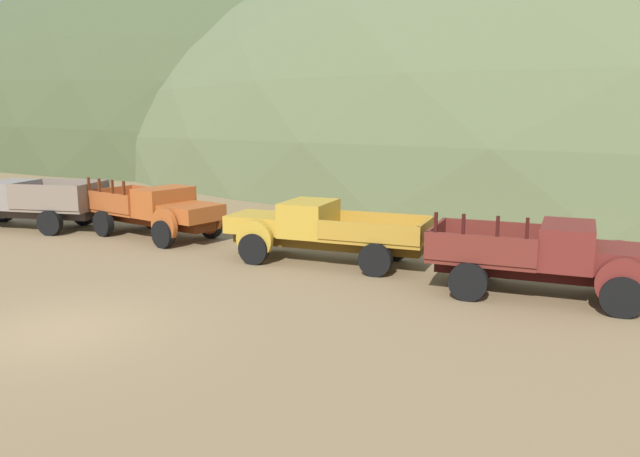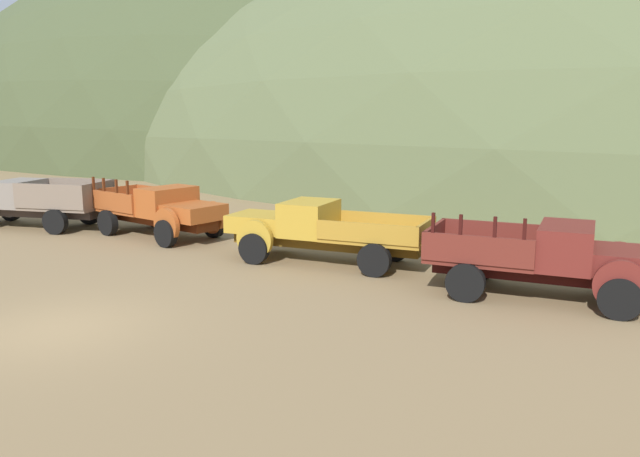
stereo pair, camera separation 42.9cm
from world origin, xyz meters
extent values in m
plane|color=olive|center=(0.00, 0.00, 0.00)|extent=(300.00, 300.00, 0.00)
ellipsoid|color=#424C2D|center=(-16.53, 59.68, 0.00)|extent=(107.40, 71.04, 49.41)
cube|color=#3D322D|center=(-10.37, 8.79, 0.66)|extent=(6.03, 2.02, 0.36)
cylinder|color=slate|center=(-12.46, 9.50, 0.76)|extent=(1.21, 0.39, 1.20)
cube|color=slate|center=(-10.92, 8.69, 1.36)|extent=(1.71, 2.26, 1.05)
cube|color=#746354|center=(-8.76, 9.07, 0.90)|extent=(3.33, 2.63, 0.12)
cube|color=#746354|center=(-8.95, 10.13, 1.43)|extent=(2.97, 0.62, 0.95)
cube|color=#746354|center=(-8.58, 8.02, 1.43)|extent=(2.97, 0.62, 0.95)
cube|color=#746354|center=(-7.35, 9.32, 1.43)|extent=(0.47, 2.13, 0.95)
cylinder|color=black|center=(-12.47, 9.55, 0.48)|extent=(0.99, 0.44, 0.96)
cylinder|color=black|center=(-8.71, 10.21, 0.48)|extent=(0.99, 0.44, 0.96)
cylinder|color=black|center=(-8.32, 8.02, 0.48)|extent=(0.99, 0.44, 0.96)
cube|color=#51220D|center=(-4.44, 9.31, 0.66)|extent=(5.45, 2.32, 0.36)
cube|color=#A34C1E|center=(-2.53, 8.81, 1.11)|extent=(2.09, 2.14, 0.55)
cube|color=#B7B2A8|center=(-1.76, 8.61, 1.09)|extent=(0.39, 1.20, 0.44)
cylinder|color=#A34C1E|center=(-3.01, 7.85, 0.76)|extent=(1.21, 0.48, 1.20)
cylinder|color=#A34C1E|center=(-2.48, 9.88, 0.76)|extent=(1.21, 0.48, 1.20)
cube|color=#A34C1E|center=(-3.95, 9.18, 1.36)|extent=(1.72, 2.28, 1.05)
cube|color=black|center=(-3.41, 9.04, 1.57)|extent=(0.49, 1.68, 0.59)
cube|color=#97471E|center=(-5.86, 9.69, 0.90)|extent=(3.16, 2.74, 0.12)
cube|color=#97471E|center=(-6.13, 8.66, 1.31)|extent=(2.65, 0.79, 0.70)
cube|color=#97471E|center=(-5.59, 10.71, 1.31)|extent=(2.65, 0.79, 0.70)
cube|color=#97471E|center=(-7.12, 10.02, 1.31)|extent=(0.63, 2.08, 0.70)
cube|color=#51220D|center=(-7.18, 8.94, 1.91)|extent=(0.10, 0.10, 0.50)
cube|color=#51220D|center=(-6.52, 8.76, 1.91)|extent=(0.10, 0.10, 0.50)
cube|color=#51220D|center=(-5.74, 8.56, 1.91)|extent=(0.10, 0.10, 0.50)
cube|color=#51220D|center=(-5.08, 8.38, 1.91)|extent=(0.10, 0.10, 0.50)
cylinder|color=black|center=(-3.03, 7.80, 0.48)|extent=(1.00, 0.51, 0.96)
cylinder|color=black|center=(-2.46, 9.94, 0.48)|extent=(1.00, 0.51, 0.96)
cylinder|color=black|center=(-6.36, 8.67, 0.48)|extent=(1.00, 0.51, 0.96)
cylinder|color=black|center=(-5.80, 10.81, 0.48)|extent=(1.00, 0.51, 0.96)
cube|color=#593D12|center=(2.92, 7.96, 0.66)|extent=(6.04, 0.99, 0.36)
cube|color=#B28928|center=(0.70, 7.94, 1.11)|extent=(1.92, 1.67, 0.55)
cube|color=#B7B2A8|center=(-0.19, 7.93, 1.09)|extent=(0.09, 1.13, 0.44)
cylinder|color=#B28928|center=(0.95, 8.92, 0.76)|extent=(1.20, 0.19, 1.20)
cylinder|color=#B28928|center=(0.97, 6.96, 0.76)|extent=(1.20, 0.19, 1.20)
cube|color=#B28928|center=(2.35, 7.95, 1.36)|extent=(1.42, 1.91, 1.05)
cube|color=black|center=(1.72, 7.95, 1.57)|extent=(0.07, 1.61, 0.59)
cube|color=#A47826|center=(4.58, 7.98, 0.90)|extent=(3.07, 2.01, 0.12)
cube|color=#A47826|center=(4.57, 8.96, 1.23)|extent=(3.05, 0.13, 0.55)
cube|color=#A47826|center=(4.59, 6.99, 1.23)|extent=(3.05, 0.13, 0.55)
cube|color=#A47826|center=(6.04, 7.99, 1.23)|extent=(0.12, 1.98, 0.55)
cylinder|color=black|center=(0.97, 6.91, 0.48)|extent=(0.96, 0.29, 0.96)
cylinder|color=black|center=(4.82, 9.01, 0.48)|extent=(0.96, 0.29, 0.96)
cylinder|color=black|center=(4.84, 6.95, 0.48)|extent=(0.96, 0.29, 0.96)
cube|color=black|center=(9.37, 6.73, 0.66)|extent=(5.38, 1.04, 0.36)
cube|color=maroon|center=(11.35, 6.73, 1.11)|extent=(1.70, 1.84, 0.55)
cylinder|color=maroon|center=(11.13, 5.64, 0.76)|extent=(1.20, 0.18, 1.20)
cylinder|color=maroon|center=(11.12, 7.82, 0.76)|extent=(1.20, 0.18, 1.20)
cube|color=maroon|center=(9.88, 6.73, 1.36)|extent=(1.25, 2.11, 1.05)
cube|color=black|center=(10.44, 6.73, 1.57)|extent=(0.05, 1.79, 0.59)
cube|color=maroon|center=(7.89, 6.72, 0.90)|extent=(2.72, 2.21, 0.12)
cube|color=maroon|center=(7.90, 5.62, 1.31)|extent=(2.72, 0.11, 0.70)
cube|color=maroon|center=(7.89, 7.82, 1.31)|extent=(2.72, 0.11, 0.70)
cube|color=maroon|center=(6.59, 6.72, 1.31)|extent=(0.11, 2.20, 0.70)
cube|color=black|center=(6.81, 5.62, 1.91)|extent=(0.08, 0.08, 0.50)
cube|color=black|center=(7.49, 5.62, 1.91)|extent=(0.08, 0.08, 0.50)
cube|color=black|center=(8.31, 5.62, 1.91)|extent=(0.08, 0.08, 0.50)
cube|color=black|center=(8.98, 5.63, 1.91)|extent=(0.08, 0.08, 0.50)
cylinder|color=black|center=(11.13, 5.59, 0.48)|extent=(0.96, 0.28, 0.96)
cylinder|color=black|center=(11.12, 7.88, 0.48)|extent=(0.96, 0.28, 0.96)
cylinder|color=black|center=(7.67, 5.58, 0.48)|extent=(0.96, 0.28, 0.96)
cylinder|color=black|center=(7.67, 7.87, 0.48)|extent=(0.96, 0.28, 0.96)
ellipsoid|color=#4C8438|center=(1.85, 11.66, 0.20)|extent=(0.96, 0.87, 0.73)
ellipsoid|color=#4C8438|center=(1.53, 11.67, 0.20)|extent=(0.67, 0.60, 0.73)
camera|label=1|loc=(10.06, -9.85, 4.64)|focal=35.60mm
camera|label=2|loc=(10.46, -9.68, 4.64)|focal=35.60mm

